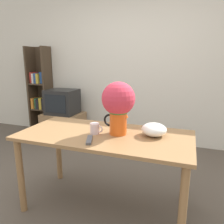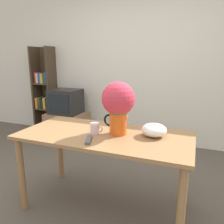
{
  "view_description": "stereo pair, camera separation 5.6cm",
  "coord_description": "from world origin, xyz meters",
  "px_view_note": "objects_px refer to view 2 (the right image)",
  "views": [
    {
      "loc": [
        0.88,
        -1.65,
        1.4
      ],
      "look_at": [
        0.25,
        0.12,
        0.95
      ],
      "focal_mm": 35.0,
      "sensor_mm": 36.0,
      "label": 1
    },
    {
      "loc": [
        0.93,
        -1.63,
        1.4
      ],
      "look_at": [
        0.25,
        0.12,
        0.95
      ],
      "focal_mm": 35.0,
      "sensor_mm": 36.0,
      "label": 2
    }
  ],
  "objects_px": {
    "coffee_mug": "(95,128)",
    "white_bowl": "(154,130)",
    "tv_set": "(66,101)",
    "flower_vase": "(118,103)"
  },
  "relations": [
    {
      "from": "coffee_mug",
      "to": "white_bowl",
      "type": "distance_m",
      "value": 0.52
    },
    {
      "from": "tv_set",
      "to": "white_bowl",
      "type": "bearing_deg",
      "value": -37.91
    },
    {
      "from": "tv_set",
      "to": "coffee_mug",
      "type": "bearing_deg",
      "value": -49.54
    },
    {
      "from": "flower_vase",
      "to": "coffee_mug",
      "type": "xyz_separation_m",
      "value": [
        -0.2,
        -0.06,
        -0.23
      ]
    },
    {
      "from": "flower_vase",
      "to": "white_bowl",
      "type": "relative_size",
      "value": 2.13
    },
    {
      "from": "white_bowl",
      "to": "tv_set",
      "type": "xyz_separation_m",
      "value": [
        -1.82,
        1.41,
        -0.12
      ]
    },
    {
      "from": "coffee_mug",
      "to": "white_bowl",
      "type": "bearing_deg",
      "value": 13.44
    },
    {
      "from": "flower_vase",
      "to": "white_bowl",
      "type": "xyz_separation_m",
      "value": [
        0.31,
        0.06,
        -0.22
      ]
    },
    {
      "from": "white_bowl",
      "to": "flower_vase",
      "type": "bearing_deg",
      "value": -169.17
    },
    {
      "from": "flower_vase",
      "to": "tv_set",
      "type": "bearing_deg",
      "value": 135.65
    }
  ]
}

